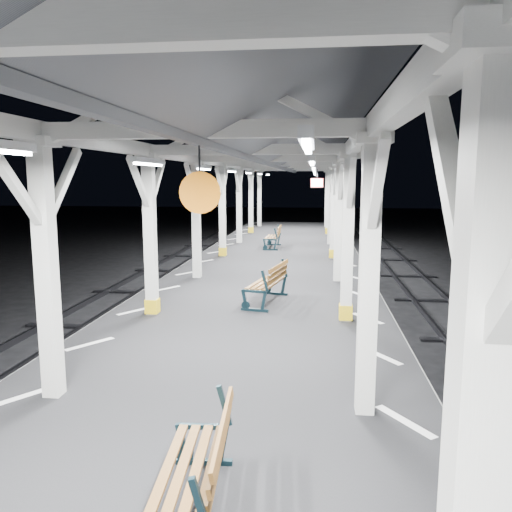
# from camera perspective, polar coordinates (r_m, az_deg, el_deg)

# --- Properties ---
(ground) EXTENTS (120.00, 120.00, 0.00)m
(ground) POSITION_cam_1_polar(r_m,az_deg,el_deg) (8.82, -2.90, -16.81)
(ground) COLOR black
(ground) RESTS_ON ground
(platform) EXTENTS (6.00, 50.00, 1.00)m
(platform) POSITION_cam_1_polar(r_m,az_deg,el_deg) (8.62, -2.93, -13.81)
(platform) COLOR black
(platform) RESTS_ON ground
(hazard_stripes_left) EXTENTS (1.00, 48.00, 0.01)m
(hazard_stripes_left) POSITION_cam_1_polar(r_m,az_deg,el_deg) (9.16, -18.45, -9.52)
(hazard_stripes_left) COLOR silver
(hazard_stripes_left) RESTS_ON platform
(hazard_stripes_right) EXTENTS (1.00, 48.00, 0.01)m
(hazard_stripes_right) POSITION_cam_1_polar(r_m,az_deg,el_deg) (8.40, 14.08, -11.01)
(hazard_stripes_right) COLOR silver
(hazard_stripes_right) RESTS_ON platform
(canopy) EXTENTS (5.40, 49.00, 4.65)m
(canopy) POSITION_cam_1_polar(r_m,az_deg,el_deg) (7.98, -3.18, 14.15)
(canopy) COLOR silver
(canopy) RESTS_ON platform
(bench_near) EXTENTS (0.70, 1.60, 0.85)m
(bench_near) POSITION_cam_1_polar(r_m,az_deg,el_deg) (4.52, -6.36, -22.74)
(bench_near) COLOR black
(bench_near) RESTS_ON platform
(bench_mid) EXTENTS (0.94, 1.78, 0.92)m
(bench_mid) POSITION_cam_1_polar(r_m,az_deg,el_deg) (11.38, 1.60, -2.99)
(bench_mid) COLOR black
(bench_mid) RESTS_ON platform
(bench_far) EXTENTS (0.64, 1.67, 0.90)m
(bench_far) POSITION_cam_1_polar(r_m,az_deg,el_deg) (20.58, 2.14, 2.28)
(bench_far) COLOR black
(bench_far) RESTS_ON platform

